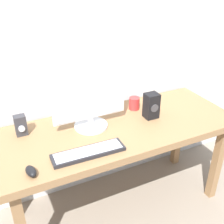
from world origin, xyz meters
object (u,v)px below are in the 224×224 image
(mouse, at_px, (31,171))
(audio_controller, at_px, (21,125))
(keyboard_primary, at_px, (88,152))
(coffee_mug, at_px, (134,103))
(monitor, at_px, (89,101))
(desk, at_px, (119,136))
(speaker_right, at_px, (151,106))

(mouse, xyz_separation_m, audio_controller, (0.02, 0.41, 0.05))
(keyboard_primary, height_order, audio_controller, audio_controller)
(coffee_mug, bearing_deg, monitor, -167.13)
(desk, xyz_separation_m, audio_controller, (-0.61, 0.18, 0.15))
(desk, xyz_separation_m, coffee_mug, (0.22, 0.17, 0.13))
(desk, relative_size, speaker_right, 9.03)
(desk, relative_size, keyboard_primary, 3.82)
(keyboard_primary, xyz_separation_m, coffee_mug, (0.52, 0.37, 0.03))
(audio_controller, bearing_deg, coffee_mug, -0.42)
(mouse, bearing_deg, desk, 10.92)
(monitor, relative_size, mouse, 5.26)
(mouse, bearing_deg, coffee_mug, 16.20)
(monitor, xyz_separation_m, keyboard_primary, (-0.13, -0.29, -0.18))
(desk, height_order, mouse, mouse)
(speaker_right, xyz_separation_m, coffee_mug, (-0.04, 0.16, -0.04))
(speaker_right, xyz_separation_m, audio_controller, (-0.87, 0.17, -0.02))
(monitor, height_order, mouse, monitor)
(speaker_right, bearing_deg, desk, -177.63)
(speaker_right, relative_size, audio_controller, 1.35)
(monitor, relative_size, speaker_right, 2.73)
(monitor, distance_m, speaker_right, 0.45)
(speaker_right, distance_m, audio_controller, 0.88)
(mouse, height_order, speaker_right, speaker_right)
(audio_controller, bearing_deg, desk, -16.34)
(monitor, xyz_separation_m, mouse, (-0.46, -0.32, -0.17))
(desk, distance_m, audio_controller, 0.65)
(speaker_right, bearing_deg, audio_controller, 169.06)
(keyboard_primary, xyz_separation_m, speaker_right, (0.56, 0.21, 0.08))
(speaker_right, relative_size, coffee_mug, 1.96)
(monitor, bearing_deg, mouse, -145.22)
(desk, relative_size, audio_controller, 12.17)
(mouse, height_order, coffee_mug, coffee_mug)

